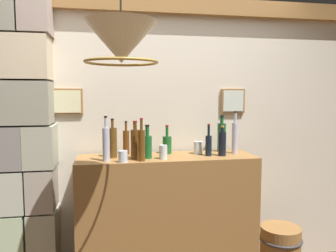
% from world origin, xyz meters
% --- Properties ---
extents(panelled_rear_partition, '(3.61, 0.15, 2.41)m').
position_xyz_m(panelled_rear_partition, '(-0.00, 1.10, 1.28)').
color(panelled_rear_partition, beige).
rests_on(panelled_rear_partition, ground).
extents(stone_pillar, '(0.44, 0.37, 2.35)m').
position_xyz_m(stone_pillar, '(-1.09, 0.94, 1.18)').
color(stone_pillar, '#B4B397').
rests_on(stone_pillar, ground).
extents(bar_shelf_unit, '(1.43, 0.44, 1.09)m').
position_xyz_m(bar_shelf_unit, '(0.00, 0.80, 0.54)').
color(bar_shelf_unit, olive).
rests_on(bar_shelf_unit, ground).
extents(liquor_bottle_whiskey, '(0.05, 0.05, 0.32)m').
position_xyz_m(liquor_bottle_whiskey, '(-0.22, 0.65, 1.21)').
color(liquor_bottle_whiskey, '#5D3813').
rests_on(liquor_bottle_whiskey, bar_shelf_unit).
extents(liquor_bottle_gin, '(0.08, 0.08, 0.24)m').
position_xyz_m(liquor_bottle_gin, '(0.02, 0.92, 1.17)').
color(liquor_bottle_gin, '#1A5624').
rests_on(liquor_bottle_gin, bar_shelf_unit).
extents(liquor_bottle_rye, '(0.07, 0.07, 0.29)m').
position_xyz_m(liquor_bottle_rye, '(-0.26, 0.75, 1.21)').
color(liquor_bottle_rye, '#5A3612').
rests_on(liquor_bottle_rye, bar_shelf_unit).
extents(liquor_bottle_rum, '(0.06, 0.06, 0.25)m').
position_xyz_m(liquor_bottle_rum, '(0.45, 0.74, 1.19)').
color(liquor_bottle_rum, black).
rests_on(liquor_bottle_rum, bar_shelf_unit).
extents(liquor_bottle_brandy, '(0.07, 0.07, 0.32)m').
position_xyz_m(liquor_bottle_brandy, '(0.51, 0.94, 1.22)').
color(liquor_bottle_brandy, '#1A4B27').
rests_on(liquor_bottle_brandy, bar_shelf_unit).
extents(liquor_bottle_tequila, '(0.05, 0.05, 0.28)m').
position_xyz_m(liquor_bottle_tequila, '(-0.32, 0.94, 1.19)').
color(liquor_bottle_tequila, '#603312').
rests_on(liquor_bottle_tequila, bar_shelf_unit).
extents(liquor_bottle_vodka, '(0.05, 0.05, 0.34)m').
position_xyz_m(liquor_bottle_vodka, '(-0.48, 0.69, 1.22)').
color(liquor_bottle_vodka, '#AFB4C7').
rests_on(liquor_bottle_vodka, bar_shelf_unit).
extents(liquor_bottle_mezcal, '(0.07, 0.07, 0.26)m').
position_xyz_m(liquor_bottle_mezcal, '(-0.16, 0.75, 1.18)').
color(liquor_bottle_mezcal, '#185726').
rests_on(liquor_bottle_mezcal, bar_shelf_unit).
extents(liquor_bottle_amaro, '(0.05, 0.05, 0.36)m').
position_xyz_m(liquor_bottle_amaro, '(0.59, 0.83, 1.23)').
color(liquor_bottle_amaro, silver).
rests_on(liquor_bottle_amaro, bar_shelf_unit).
extents(liquor_bottle_scotch, '(0.07, 0.07, 0.31)m').
position_xyz_m(liquor_bottle_scotch, '(-0.43, 0.82, 1.21)').
color(liquor_bottle_scotch, '#573B16').
rests_on(liquor_bottle_scotch, bar_shelf_unit).
extents(liquor_bottle_port, '(0.05, 0.05, 0.26)m').
position_xyz_m(liquor_bottle_port, '(0.34, 0.76, 1.18)').
color(liquor_bottle_port, black).
rests_on(liquor_bottle_port, bar_shelf_unit).
extents(glass_tumbler_rocks, '(0.08, 0.08, 0.10)m').
position_xyz_m(glass_tumbler_rocks, '(0.28, 0.86, 1.14)').
color(glass_tumbler_rocks, silver).
rests_on(glass_tumbler_rocks, bar_shelf_unit).
extents(glass_tumbler_highball, '(0.07, 0.07, 0.09)m').
position_xyz_m(glass_tumbler_highball, '(-0.36, 0.62, 1.13)').
color(glass_tumbler_highball, silver).
rests_on(glass_tumbler_highball, bar_shelf_unit).
extents(glass_tumbler_shot, '(0.06, 0.06, 0.11)m').
position_xyz_m(glass_tumbler_shot, '(-0.05, 0.69, 1.14)').
color(glass_tumbler_shot, silver).
rests_on(glass_tumbler_shot, bar_shelf_unit).
extents(pendant_lamp, '(0.43, 0.43, 0.61)m').
position_xyz_m(pendant_lamp, '(-0.38, 0.17, 1.87)').
color(pendant_lamp, '#EFE5C6').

